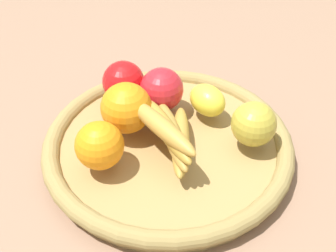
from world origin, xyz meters
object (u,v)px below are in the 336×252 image
Objects in this scene: apple_0 at (254,124)px; orange_1 at (126,108)px; lemon_0 at (207,100)px; apple_2 at (162,89)px; orange_0 at (100,145)px; banana_bunch at (170,133)px; apple_1 at (123,82)px.

orange_1 is at bearing -57.58° from apple_0.
orange_1 is 0.13m from lemon_0.
apple_2 is at bearing 177.02° from orange_1.
apple_2 is 1.05× the size of apple_0.
apple_2 is 0.16m from orange_0.
apple_2 is (-0.07, -0.08, 0.00)m from banana_bunch.
apple_1 reaches higher than banana_bunch.
orange_1 is 1.17× the size of apple_0.
orange_1 is 1.11× the size of apple_2.
orange_0 is (0.09, -0.05, 0.00)m from banana_bunch.
apple_0 reaches higher than lemon_0.
orange_0 is (0.19, -0.04, 0.01)m from lemon_0.
apple_1 is at bearing -63.04° from lemon_0.
orange_1 is at bearing -31.04° from lemon_0.
lemon_0 is 0.98× the size of apple_0.
apple_0 is (-0.05, 0.22, -0.00)m from apple_1.
apple_2 is 0.07m from apple_1.
orange_0 is (0.08, 0.03, -0.00)m from orange_1.
lemon_0 is (-0.11, 0.07, -0.01)m from orange_1.
apple_2 is at bearing -130.77° from banana_bunch.
apple_0 is (-0.09, 0.08, 0.00)m from banana_bunch.
apple_1 is at bearing -67.42° from apple_2.
apple_1 is 1.04× the size of apple_0.
lemon_0 is 0.96× the size of orange_0.
banana_bunch is 2.26× the size of orange_0.
orange_0 is (0.13, 0.09, -0.00)m from apple_1.
apple_0 is (-0.03, 0.16, -0.00)m from apple_2.
apple_1 reaches higher than lemon_0.
apple_2 is 1.03× the size of orange_0.
apple_1 is (0.03, -0.06, -0.00)m from apple_2.
apple_2 is at bearing -59.12° from lemon_0.
apple_2 is (0.04, -0.06, 0.01)m from lemon_0.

